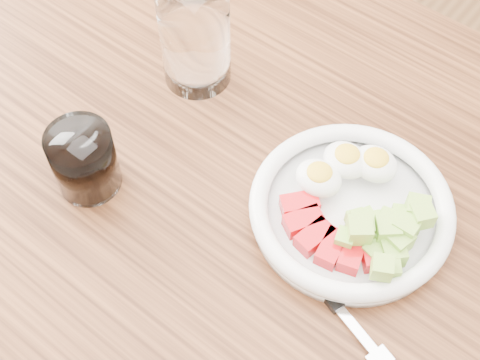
# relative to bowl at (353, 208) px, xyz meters

# --- Properties ---
(dining_table) EXTENTS (1.50, 0.90, 0.77)m
(dining_table) POSITION_rel_bowl_xyz_m (-0.12, -0.07, -0.12)
(dining_table) COLOR brown
(dining_table) RESTS_ON ground
(bowl) EXTENTS (0.24, 0.24, 0.06)m
(bowl) POSITION_rel_bowl_xyz_m (0.00, 0.00, 0.00)
(bowl) COLOR white
(bowl) RESTS_ON dining_table
(fork) EXTENTS (0.22, 0.08, 0.01)m
(fork) POSITION_rel_bowl_xyz_m (0.03, -0.10, -0.02)
(fork) COLOR black
(fork) RESTS_ON dining_table
(water_glass) EXTENTS (0.09, 0.09, 0.17)m
(water_glass) POSITION_rel_bowl_xyz_m (-0.30, 0.06, 0.06)
(water_glass) COLOR white
(water_glass) RESTS_ON dining_table
(coffee_glass) EXTENTS (0.08, 0.08, 0.09)m
(coffee_glass) POSITION_rel_bowl_xyz_m (-0.29, -0.16, 0.02)
(coffee_glass) COLOR white
(coffee_glass) RESTS_ON dining_table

